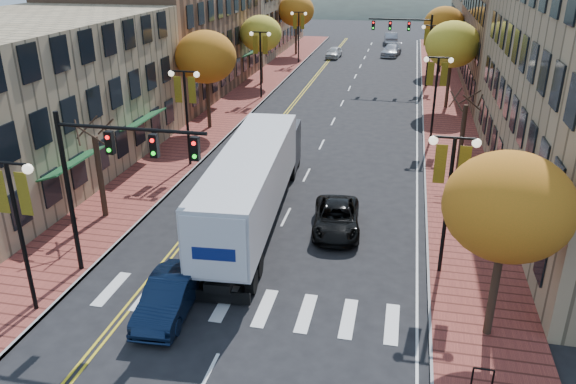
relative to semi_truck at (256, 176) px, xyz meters
The scene contains 31 objects.
ground 9.85m from the semi_truck, 81.53° to the right, with size 200.00×200.00×0.00m, color black.
sidewalk_left 24.37m from the semi_truck, 108.23° to the left, with size 4.00×85.00×0.15m, color brown.
sidewalk_right 25.39m from the semi_truck, 65.69° to the left, with size 4.00×85.00×0.15m, color brown.
building_left_near 16.13m from the semi_truck, 167.19° to the left, with size 12.00×22.00×9.00m, color #9E8966.
building_left_mid 30.94m from the semi_truck, 120.43° to the left, with size 12.00×24.00×11.00m, color brown.
building_left_far 53.90m from the semi_truck, 106.83° to the left, with size 12.00×26.00×9.50m, color #9E8966.
building_right_mid 38.24m from the semi_truck, 58.54° to the left, with size 15.00×24.00×10.00m, color brown.
building_right_far 58.15m from the semi_truck, 69.95° to the left, with size 15.00×20.00×11.00m, color #9E8966.
tree_left_a 7.73m from the semi_truck, 169.14° to the right, with size 0.28×0.28×4.20m.
tree_left_b 16.69m from the semi_truck, 117.56° to the left, with size 4.48×4.48×7.21m.
tree_left_c 31.59m from the semi_truck, 103.96° to the left, with size 4.16×4.16×6.69m.
tree_left_d 49.24m from the semi_truck, 98.89° to the left, with size 4.61×4.61×7.42m.
tree_right_a 13.08m from the semi_truck, 35.61° to the right, with size 4.16×4.16×6.69m.
tree_right_b 13.47m from the semi_truck, 39.38° to the left, with size 0.28×0.28×4.20m.
tree_right_c 26.84m from the semi_truck, 67.02° to the left, with size 4.48×4.48×7.21m.
tree_right_d 41.96m from the semi_truck, 75.60° to the left, with size 4.35×4.35×7.00m.
lamp_left_a 11.41m from the semi_truck, 122.79° to the right, with size 1.96×0.36×6.05m.
lamp_left_b 9.14m from the semi_truck, 132.95° to the left, with size 1.96×0.36×6.05m.
lamp_left_c 25.36m from the semi_truck, 103.94° to the left, with size 1.96×0.36×6.05m.
lamp_left_d 43.02m from the semi_truck, 98.15° to the left, with size 1.96×0.36×6.05m.
lamp_right_a 9.75m from the semi_truck, 21.20° to the right, with size 1.96×0.36×6.05m.
lamp_right_b 17.16m from the semi_truck, 58.51° to the left, with size 1.96×0.36×6.05m.
lamp_right_c 33.80m from the semi_truck, 74.69° to the left, with size 1.96×0.36×6.05m.
traffic_mast_near 8.05m from the semi_truck, 122.21° to the right, with size 6.10×0.35×7.00m.
traffic_mast_far 33.36m from the semi_truck, 78.05° to the left, with size 6.10×0.34×7.00m.
semi_truck is the anchor object (origin of this frame).
navy_sedan 8.68m from the semi_truck, 97.43° to the right, with size 1.55×4.44×1.46m, color black.
black_suv 4.49m from the semi_truck, ahead, with size 2.20×4.76×1.32m, color black.
car_far_white 47.64m from the semi_truck, 92.94° to the left, with size 1.62×4.04×1.38m, color silver.
car_far_silver 50.73m from the semi_truck, 84.72° to the left, with size 2.06×5.07×1.47m, color #AAAAB2.
car_far_oncoming 61.04m from the semi_truck, 86.10° to the left, with size 1.75×5.01×1.65m, color #9E9EA5.
Camera 1 is at (5.49, -15.37, 12.56)m, focal length 35.00 mm.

